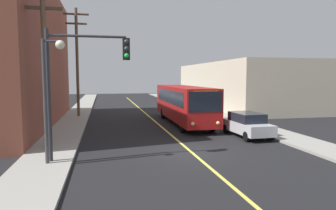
{
  "coord_description": "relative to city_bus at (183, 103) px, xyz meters",
  "views": [
    {
      "loc": [
        -4.54,
        -15.11,
        3.98
      ],
      "look_at": [
        0.0,
        5.95,
        2.0
      ],
      "focal_mm": 32.17,
      "sensor_mm": 36.0,
      "label": 1
    }
  ],
  "objects": [
    {
      "name": "ground_plane",
      "position": [
        -2.2,
        -9.9,
        -1.82
      ],
      "size": [
        120.0,
        120.0,
        0.0
      ],
      "primitive_type": "plane",
      "color": "black"
    },
    {
      "name": "traffic_signal_left_corner",
      "position": [
        -7.61,
        -10.67,
        2.49
      ],
      "size": [
        3.75,
        0.48,
        6.0
      ],
      "color": "#2D2D33",
      "rests_on": "sidewalk_left"
    },
    {
      "name": "utility_pole_mid",
      "position": [
        -9.18,
        5.9,
        4.1
      ],
      "size": [
        2.4,
        0.28,
        10.52
      ],
      "color": "brown",
      "rests_on": "sidewalk_left"
    },
    {
      "name": "utility_pole_near",
      "position": [
        -9.81,
        -7.54,
        3.32
      ],
      "size": [
        2.4,
        0.28,
        9.02
      ],
      "color": "brown",
      "rests_on": "sidewalk_left"
    },
    {
      "name": "fire_hydrant",
      "position": [
        4.65,
        -4.02,
        -1.23
      ],
      "size": [
        0.44,
        0.26,
        0.84
      ],
      "color": "red",
      "rests_on": "sidewalk_right"
    },
    {
      "name": "sidewalk_right",
      "position": [
        5.05,
        0.1,
        -1.74
      ],
      "size": [
        2.5,
        90.0,
        0.15
      ],
      "primitive_type": "cube",
      "color": "gray",
      "rests_on": "ground"
    },
    {
      "name": "city_bus",
      "position": [
        0.0,
        0.0,
        0.0
      ],
      "size": [
        2.68,
        12.18,
        3.2
      ],
      "color": "maroon",
      "rests_on": "ground"
    },
    {
      "name": "sidewalk_left",
      "position": [
        -9.45,
        0.1,
        -1.74
      ],
      "size": [
        2.5,
        90.0,
        0.15
      ],
      "primitive_type": "cube",
      "color": "gray",
      "rests_on": "ground"
    },
    {
      "name": "street_lamp_left",
      "position": [
        -9.03,
        -11.0,
        1.92
      ],
      "size": [
        0.98,
        0.4,
        5.5
      ],
      "color": "#38383D",
      "rests_on": "sidewalk_left"
    },
    {
      "name": "building_right_warehouse",
      "position": [
        12.3,
        12.93,
        1.11
      ],
      "size": [
        12.0,
        24.07,
        5.85
      ],
      "color": "beige",
      "rests_on": "ground"
    },
    {
      "name": "parked_car_silver",
      "position": [
        2.65,
        -6.57,
        -0.98
      ],
      "size": [
        1.94,
        4.46,
        1.62
      ],
      "color": "#B7B7BC",
      "rests_on": "ground"
    },
    {
      "name": "lane_stripe_center",
      "position": [
        -2.2,
        5.1,
        -1.81
      ],
      "size": [
        0.16,
        60.0,
        0.01
      ],
      "primitive_type": "cube",
      "color": "#D8CC4C",
      "rests_on": "ground"
    }
  ]
}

